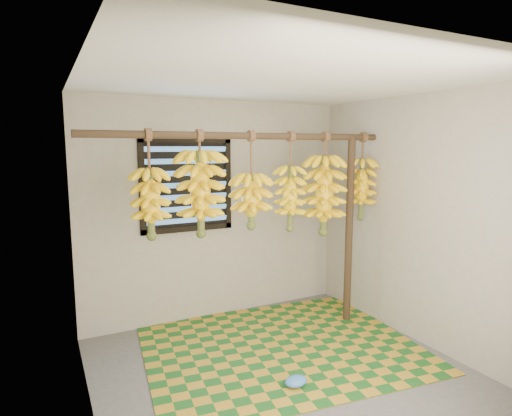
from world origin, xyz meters
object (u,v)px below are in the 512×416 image
banana_bunch_d (290,198)px  woven_mat (281,347)px  banana_bunch_b (200,194)px  banana_bunch_c (251,201)px  plastic_bag (296,381)px  banana_bunch_a (151,203)px  banana_bunch_f (361,189)px  support_post (349,231)px  banana_bunch_e (324,195)px

banana_bunch_d → woven_mat: bearing=-134.4°
banana_bunch_b → banana_bunch_c: 0.51m
plastic_bag → banana_bunch_a: 1.87m
banana_bunch_a → banana_bunch_f: (2.27, 0.00, 0.02)m
support_post → banana_bunch_d: banana_bunch_d is taller
banana_bunch_a → banana_bunch_f: same height
banana_bunch_c → woven_mat: bearing=-50.3°
banana_bunch_c → plastic_bag: bearing=-92.8°
banana_bunch_b → woven_mat: bearing=-18.8°
woven_mat → banana_bunch_f: banana_bunch_f is taller
banana_bunch_d → plastic_bag: bearing=-117.9°
banana_bunch_f → woven_mat: bearing=-168.2°
support_post → plastic_bag: 1.78m
support_post → banana_bunch_c: bearing=180.0°
plastic_bag → banana_bunch_d: 1.68m
banana_bunch_d → banana_bunch_e: size_ratio=0.93×
plastic_bag → banana_bunch_f: banana_bunch_f is taller
plastic_bag → banana_bunch_a: bearing=135.4°
woven_mat → plastic_bag: bearing=-110.2°
banana_bunch_c → banana_bunch_f: (1.33, 0.00, 0.06)m
plastic_bag → banana_bunch_d: size_ratio=0.20×
woven_mat → banana_bunch_e: size_ratio=2.41×
banana_bunch_a → banana_bunch_c: size_ratio=1.01×
woven_mat → banana_bunch_b: 1.66m
support_post → plastic_bag: (-1.22, -0.89, -0.95)m
banana_bunch_b → banana_bunch_d: size_ratio=0.96×
plastic_bag → banana_bunch_a: banana_bunch_a is taller
banana_bunch_a → banana_bunch_d: same height
banana_bunch_c → banana_bunch_e: bearing=0.0°
support_post → banana_bunch_a: (-2.12, 0.00, 0.43)m
plastic_bag → banana_bunch_b: banana_bunch_b is taller
banana_bunch_a → banana_bunch_d: (1.37, 0.00, -0.03)m
banana_bunch_c → banana_bunch_e: (0.83, 0.00, 0.01)m
support_post → banana_bunch_c: (-1.18, 0.00, 0.40)m
banana_bunch_d → banana_bunch_c: bearing=180.0°
plastic_bag → banana_bunch_f: bearing=33.0°
banana_bunch_d → support_post: bearing=0.0°
woven_mat → banana_bunch_f: bearing=11.8°
support_post → banana_bunch_a: banana_bunch_a is taller
banana_bunch_d → banana_bunch_e: bearing=0.0°
support_post → woven_mat: size_ratio=0.79×
banana_bunch_a → support_post: bearing=0.0°
woven_mat → banana_bunch_d: banana_bunch_d is taller
woven_mat → support_post: bearing=13.6°
banana_bunch_f → banana_bunch_e: bearing=180.0°
woven_mat → banana_bunch_b: (-0.70, 0.24, 1.48)m
woven_mat → plastic_bag: (-0.24, -0.65, 0.04)m
banana_bunch_f → banana_bunch_a: bearing=180.0°
woven_mat → banana_bunch_b: bearing=161.2°
plastic_bag → banana_bunch_d: banana_bunch_d is taller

